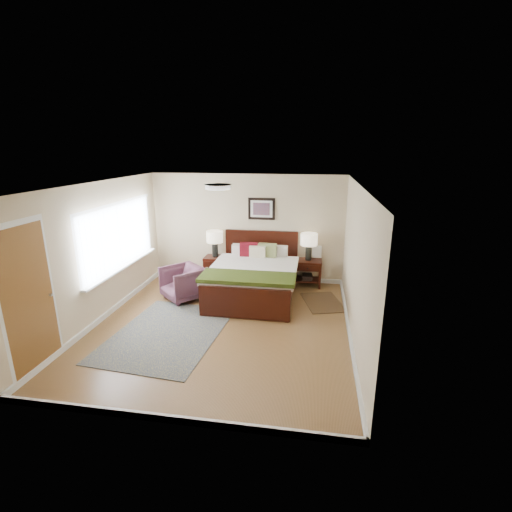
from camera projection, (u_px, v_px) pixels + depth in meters
name	position (u px, v px, depth m)	size (l,w,h in m)	color
floor	(222.00, 325.00, 6.66)	(5.00, 5.00, 0.00)	brown
back_wall	(247.00, 228.00, 8.67)	(4.50, 0.04, 2.50)	#C6B490
front_wall	(161.00, 326.00, 3.94)	(4.50, 0.04, 2.50)	#C6B490
left_wall	(98.00, 253.00, 6.65)	(0.04, 5.00, 2.50)	#C6B490
right_wall	(356.00, 265.00, 5.96)	(0.04, 5.00, 2.50)	#C6B490
ceiling	(218.00, 184.00, 5.95)	(4.50, 5.00, 0.02)	white
window	(120.00, 237.00, 7.27)	(0.11, 2.72, 1.32)	silver
door	(29.00, 300.00, 5.04)	(0.06, 1.00, 2.18)	silver
ceil_fixture	(218.00, 187.00, 5.96)	(0.44, 0.44, 0.08)	white
bed	(254.00, 272.00, 7.78)	(1.82, 2.22, 1.19)	#351208
wall_art	(262.00, 209.00, 8.46)	(0.62, 0.05, 0.50)	black
nightstand_left	(215.00, 262.00, 8.77)	(0.49, 0.44, 0.59)	#351208
nightstand_right	(308.00, 270.00, 8.46)	(0.61, 0.46, 0.61)	#351208
lamp_left	(215.00, 239.00, 8.63)	(0.37, 0.37, 0.61)	black
lamp_right	(309.00, 241.00, 8.29)	(0.37, 0.37, 0.61)	black
armchair	(183.00, 283.00, 7.73)	(0.75, 0.77, 0.70)	#5A3141
rug_persian	(168.00, 333.00, 6.36)	(1.72, 2.43, 0.01)	#0E1E47
rug_navy	(323.00, 302.00, 7.63)	(0.71, 1.06, 0.01)	black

